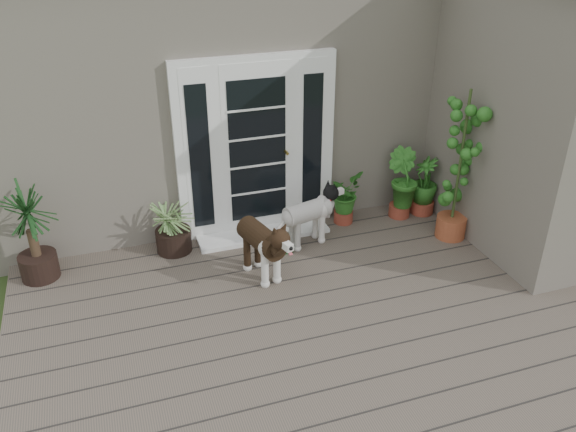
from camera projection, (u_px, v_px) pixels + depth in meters
name	position (u px, v px, depth m)	size (l,w,h in m)	color
deck	(343.00, 336.00, 5.66)	(6.20, 4.60, 0.12)	#6B5B4C
house_main	(230.00, 73.00, 8.51)	(7.40, 4.00, 3.10)	#665E54
house_wing	(545.00, 120.00, 6.70)	(1.60, 2.40, 3.10)	#665E54
door_unit	(257.00, 147.00, 6.91)	(1.90, 0.14, 2.15)	white
door_step	(263.00, 233.00, 7.24)	(1.60, 0.40, 0.05)	white
brindle_dog	(262.00, 249.00, 6.30)	(0.36, 0.83, 0.69)	#2F1F11
white_dog	(307.00, 220.00, 6.93)	(0.32, 0.75, 0.63)	white
spider_plant	(172.00, 223.00, 6.77)	(0.68, 0.68, 0.73)	#84A062
yucca	(31.00, 233.00, 6.19)	(0.77, 0.77, 1.11)	black
herb_a	(344.00, 201.00, 7.41)	(0.46, 0.46, 0.59)	#1F661D
herb_b	(401.00, 192.00, 7.53)	(0.46, 0.46, 0.69)	#205F1B
herb_c	(424.00, 191.00, 7.63)	(0.40, 0.40, 0.63)	#21631C
sapling	(460.00, 164.00, 6.78)	(0.56, 0.56, 1.90)	#1A5D1E
clog_left	(284.00, 244.00, 6.96)	(0.16, 0.34, 0.10)	#153416
clog_right	(285.00, 239.00, 7.08)	(0.12, 0.26, 0.08)	black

